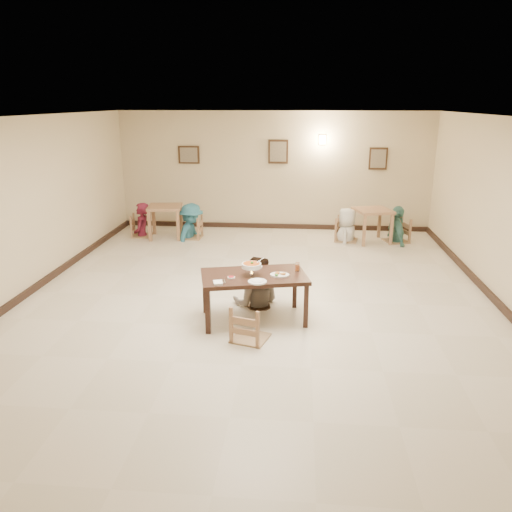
# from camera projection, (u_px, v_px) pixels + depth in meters

# --- Properties ---
(floor) EXTENTS (10.00, 10.00, 0.00)m
(floor) POSITION_uv_depth(u_px,v_px,m) (257.00, 299.00, 8.49)
(floor) COLOR beige
(floor) RESTS_ON ground
(ceiling) EXTENTS (10.00, 10.00, 0.00)m
(ceiling) POSITION_uv_depth(u_px,v_px,m) (257.00, 117.00, 7.60)
(ceiling) COLOR white
(ceiling) RESTS_ON wall_back
(wall_back) EXTENTS (10.00, 0.00, 10.00)m
(wall_back) POSITION_uv_depth(u_px,v_px,m) (274.00, 171.00, 12.80)
(wall_back) COLOR beige
(wall_back) RESTS_ON floor
(wall_front) EXTENTS (10.00, 0.00, 10.00)m
(wall_front) POSITION_uv_depth(u_px,v_px,m) (191.00, 376.00, 3.29)
(wall_front) COLOR beige
(wall_front) RESTS_ON floor
(wall_left) EXTENTS (0.00, 10.00, 10.00)m
(wall_left) POSITION_uv_depth(u_px,v_px,m) (21.00, 209.00, 8.39)
(wall_left) COLOR beige
(wall_left) RESTS_ON floor
(baseboard_back) EXTENTS (8.00, 0.06, 0.12)m
(baseboard_back) POSITION_uv_depth(u_px,v_px,m) (273.00, 226.00, 13.20)
(baseboard_back) COLOR black
(baseboard_back) RESTS_ON floor
(baseboard_left) EXTENTS (0.06, 10.00, 0.12)m
(baseboard_left) POSITION_uv_depth(u_px,v_px,m) (34.00, 288.00, 8.81)
(baseboard_left) COLOR black
(baseboard_left) RESTS_ON floor
(baseboard_right) EXTENTS (0.06, 10.00, 0.12)m
(baseboard_right) POSITION_uv_depth(u_px,v_px,m) (499.00, 304.00, 8.14)
(baseboard_right) COLOR black
(baseboard_right) RESTS_ON floor
(picture_a) EXTENTS (0.55, 0.04, 0.45)m
(picture_a) POSITION_uv_depth(u_px,v_px,m) (189.00, 155.00, 12.83)
(picture_a) COLOR #311E12
(picture_a) RESTS_ON wall_back
(picture_b) EXTENTS (0.50, 0.04, 0.60)m
(picture_b) POSITION_uv_depth(u_px,v_px,m) (278.00, 152.00, 12.60)
(picture_b) COLOR #311E12
(picture_b) RESTS_ON wall_back
(picture_c) EXTENTS (0.45, 0.04, 0.55)m
(picture_c) POSITION_uv_depth(u_px,v_px,m) (378.00, 159.00, 12.43)
(picture_c) COLOR #311E12
(picture_c) RESTS_ON wall_back
(wall_sconce) EXTENTS (0.16, 0.05, 0.22)m
(wall_sconce) POSITION_uv_depth(u_px,v_px,m) (322.00, 140.00, 12.42)
(wall_sconce) COLOR #FFD88C
(wall_sconce) RESTS_ON wall_back
(main_table) EXTENTS (1.73, 1.22, 0.73)m
(main_table) POSITION_uv_depth(u_px,v_px,m) (254.00, 280.00, 7.52)
(main_table) COLOR #311B12
(main_table) RESTS_ON floor
(chair_far) EXTENTS (0.41, 0.41, 0.88)m
(chair_far) POSITION_uv_depth(u_px,v_px,m) (256.00, 277.00, 8.26)
(chair_far) COLOR #A3825D
(chair_far) RESTS_ON floor
(chair_near) EXTENTS (0.48, 0.48, 1.01)m
(chair_near) POSITION_uv_depth(u_px,v_px,m) (250.00, 306.00, 6.93)
(chair_near) COLOR #A3825D
(chair_near) RESTS_ON floor
(main_diner) EXTENTS (0.81, 0.63, 1.66)m
(main_diner) POSITION_uv_depth(u_px,v_px,m) (256.00, 257.00, 8.05)
(main_diner) COLOR gray
(main_diner) RESTS_ON floor
(curry_warmer) EXTENTS (0.33, 0.29, 0.26)m
(curry_warmer) POSITION_uv_depth(u_px,v_px,m) (251.00, 266.00, 7.42)
(curry_warmer) COLOR silver
(curry_warmer) RESTS_ON main_table
(rice_plate_far) EXTENTS (0.27, 0.27, 0.06)m
(rice_plate_far) POSITION_uv_depth(u_px,v_px,m) (254.00, 266.00, 7.82)
(rice_plate_far) COLOR white
(rice_plate_far) RESTS_ON main_table
(rice_plate_near) EXTENTS (0.27, 0.27, 0.06)m
(rice_plate_near) POSITION_uv_depth(u_px,v_px,m) (257.00, 281.00, 7.18)
(rice_plate_near) COLOR white
(rice_plate_near) RESTS_ON main_table
(fried_plate) EXTENTS (0.29, 0.29, 0.06)m
(fried_plate) POSITION_uv_depth(u_px,v_px,m) (280.00, 274.00, 7.44)
(fried_plate) COLOR white
(fried_plate) RESTS_ON main_table
(chili_dish) EXTENTS (0.11, 0.11, 0.02)m
(chili_dish) POSITION_uv_depth(u_px,v_px,m) (231.00, 277.00, 7.35)
(chili_dish) COLOR white
(chili_dish) RESTS_ON main_table
(napkin_cutlery) EXTENTS (0.19, 0.27, 0.03)m
(napkin_cutlery) POSITION_uv_depth(u_px,v_px,m) (218.00, 283.00, 7.12)
(napkin_cutlery) COLOR white
(napkin_cutlery) RESTS_ON main_table
(drink_glass) EXTENTS (0.07, 0.07, 0.13)m
(drink_glass) POSITION_uv_depth(u_px,v_px,m) (297.00, 267.00, 7.64)
(drink_glass) COLOR white
(drink_glass) RESTS_ON main_table
(bg_table_left) EXTENTS (0.90, 0.90, 0.79)m
(bg_table_left) POSITION_uv_depth(u_px,v_px,m) (165.00, 211.00, 12.14)
(bg_table_left) COLOR #9E7555
(bg_table_left) RESTS_ON floor
(bg_table_right) EXTENTS (0.98, 0.98, 0.79)m
(bg_table_right) POSITION_uv_depth(u_px,v_px,m) (373.00, 215.00, 11.77)
(bg_table_right) COLOR #9E7555
(bg_table_right) RESTS_ON floor
(bg_chair_ll) EXTENTS (0.48, 0.48, 1.03)m
(bg_chair_ll) POSITION_uv_depth(u_px,v_px,m) (141.00, 216.00, 12.30)
(bg_chair_ll) COLOR #A3825D
(bg_chair_ll) RESTS_ON floor
(bg_chair_lr) EXTENTS (0.48, 0.48, 1.03)m
(bg_chair_lr) POSITION_uv_depth(u_px,v_px,m) (191.00, 218.00, 12.13)
(bg_chair_lr) COLOR #A3825D
(bg_chair_lr) RESTS_ON floor
(bg_chair_rl) EXTENTS (0.51, 0.51, 1.09)m
(bg_chair_rl) POSITION_uv_depth(u_px,v_px,m) (347.00, 219.00, 11.88)
(bg_chair_rl) COLOR #A3825D
(bg_chair_rl) RESTS_ON floor
(bg_chair_rr) EXTENTS (0.51, 0.51, 1.08)m
(bg_chair_rr) POSITION_uv_depth(u_px,v_px,m) (398.00, 220.00, 11.80)
(bg_chair_rr) COLOR #A3825D
(bg_chair_rr) RESTS_ON floor
(bg_diner_a) EXTENTS (0.44, 0.64, 1.68)m
(bg_diner_a) POSITION_uv_depth(u_px,v_px,m) (140.00, 203.00, 12.20)
(bg_diner_a) COLOR maroon
(bg_diner_a) RESTS_ON floor
(bg_diner_b) EXTENTS (0.85, 1.22, 1.72)m
(bg_diner_b) POSITION_uv_depth(u_px,v_px,m) (190.00, 204.00, 12.03)
(bg_diner_b) COLOR teal
(bg_diner_b) RESTS_ON floor
(bg_diner_c) EXTENTS (0.64, 0.86, 1.59)m
(bg_diner_c) POSITION_uv_depth(u_px,v_px,m) (348.00, 208.00, 11.80)
(bg_diner_c) COLOR silver
(bg_diner_c) RESTS_ON floor
(bg_diner_d) EXTENTS (0.57, 1.07, 1.74)m
(bg_diner_d) POSITION_uv_depth(u_px,v_px,m) (399.00, 206.00, 11.70)
(bg_diner_d) COLOR #4C8A7E
(bg_diner_d) RESTS_ON floor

